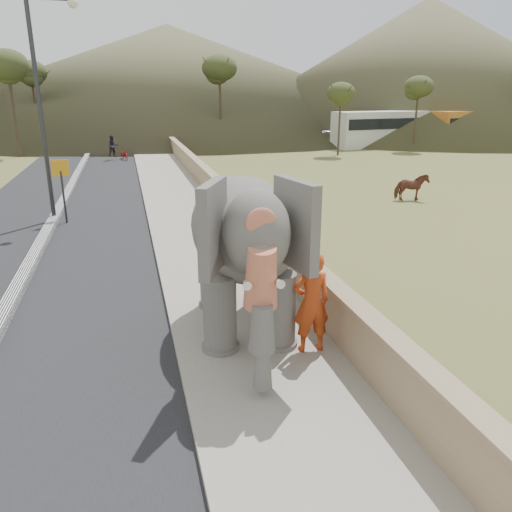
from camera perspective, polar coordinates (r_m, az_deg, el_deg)
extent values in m
plane|color=olive|center=(10.39, -1.04, -9.08)|extent=(160.00, 160.00, 0.00)
cube|color=black|center=(19.78, -22.40, 2.96)|extent=(7.00, 120.00, 0.03)
cube|color=black|center=(19.75, -22.43, 3.23)|extent=(0.35, 120.00, 0.22)
cube|color=#9E9687|center=(19.67, -7.87, 4.29)|extent=(3.00, 120.00, 0.15)
cube|color=tan|center=(19.81, -3.16, 5.95)|extent=(0.30, 120.00, 1.10)
cylinder|color=#2B2A2F|center=(20.37, -23.38, 14.68)|extent=(0.16, 0.16, 8.00)
sphere|color=#FFF2CC|center=(20.41, -20.23, 25.52)|extent=(0.36, 0.36, 0.36)
cylinder|color=#2D2D33|center=(20.13, -21.11, 6.26)|extent=(0.08, 0.08, 2.00)
cube|color=orange|center=(19.95, -21.47, 9.34)|extent=(0.60, 0.05, 0.60)
imported|color=brown|center=(24.01, 17.31, 7.50)|extent=(1.53, 0.84, 1.23)
imported|color=silver|center=(48.50, 8.76, 13.29)|extent=(4.38, 2.13, 1.44)
cube|color=silver|center=(48.12, 15.02, 13.85)|extent=(11.26, 4.30, 3.10)
cube|color=orange|center=(52.89, 24.16, 13.26)|extent=(11.28, 4.81, 3.10)
cone|color=brown|center=(71.99, 18.68, 19.97)|extent=(56.00, 56.00, 16.00)
cone|color=brown|center=(79.33, -9.90, 19.65)|extent=(80.00, 80.00, 14.00)
imported|color=#A93612|center=(9.20, 6.37, -5.30)|extent=(0.70, 0.46, 1.93)
imported|color=maroon|center=(38.41, -14.83, 11.20)|extent=(0.96, 1.71, 0.85)
imported|color=black|center=(38.36, -16.04, 11.99)|extent=(0.87, 0.76, 1.54)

